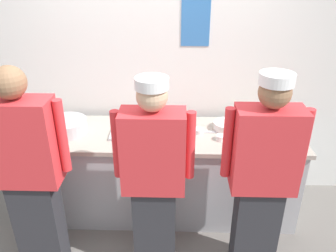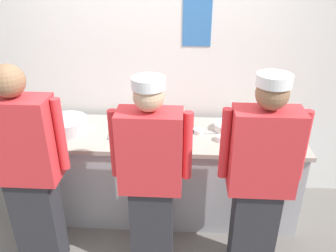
{
  "view_description": "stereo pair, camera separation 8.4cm",
  "coord_description": "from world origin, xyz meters",
  "px_view_note": "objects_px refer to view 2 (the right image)",
  "views": [
    {
      "loc": [
        0.22,
        -2.4,
        2.34
      ],
      "look_at": [
        0.13,
        0.39,
        0.96
      ],
      "focal_mm": 36.31,
      "sensor_mm": 36.0,
      "label": 1
    },
    {
      "loc": [
        0.3,
        -2.4,
        2.34
      ],
      "look_at": [
        0.13,
        0.39,
        0.96
      ],
      "focal_mm": 36.31,
      "sensor_mm": 36.0,
      "label": 2
    }
  ],
  "objects_px": {
    "chef_center": "(151,177)",
    "chef_far_right": "(260,178)",
    "ramekin_green_sauce": "(27,133)",
    "sheet_tray": "(140,131)",
    "chef_near_left": "(28,170)",
    "mixing_bowl_steel": "(67,125)",
    "ramekin_orange_sauce": "(51,120)",
    "deli_cup": "(258,136)",
    "ramekin_red_sauce": "(220,138)",
    "plate_stack_front": "(227,127)",
    "squeeze_bottle_secondary": "(191,119)",
    "squeeze_bottle_primary": "(248,121)",
    "ramekin_yellow_sauce": "(199,131)",
    "chefs_knife": "(201,132)"
  },
  "relations": [
    {
      "from": "chef_near_left",
      "to": "mixing_bowl_steel",
      "type": "xyz_separation_m",
      "value": [
        0.07,
        0.71,
        0.03
      ]
    },
    {
      "from": "ramekin_yellow_sauce",
      "to": "squeeze_bottle_secondary",
      "type": "bearing_deg",
      "value": 120.5
    },
    {
      "from": "plate_stack_front",
      "to": "ramekin_red_sauce",
      "type": "distance_m",
      "value": 0.23
    },
    {
      "from": "plate_stack_front",
      "to": "squeeze_bottle_primary",
      "type": "bearing_deg",
      "value": 4.01
    },
    {
      "from": "chef_near_left",
      "to": "chef_far_right",
      "type": "relative_size",
      "value": 1.02
    },
    {
      "from": "squeeze_bottle_secondary",
      "to": "squeeze_bottle_primary",
      "type": "bearing_deg",
      "value": -3.08
    },
    {
      "from": "chef_far_right",
      "to": "squeeze_bottle_secondary",
      "type": "xyz_separation_m",
      "value": [
        -0.51,
        0.84,
        0.06
      ]
    },
    {
      "from": "chef_near_left",
      "to": "chef_far_right",
      "type": "xyz_separation_m",
      "value": [
        1.73,
        0.01,
        -0.01
      ]
    },
    {
      "from": "chef_center",
      "to": "mixing_bowl_steel",
      "type": "distance_m",
      "value": 1.11
    },
    {
      "from": "sheet_tray",
      "to": "ramekin_red_sauce",
      "type": "height_order",
      "value": "ramekin_red_sauce"
    },
    {
      "from": "deli_cup",
      "to": "ramekin_yellow_sauce",
      "type": "bearing_deg",
      "value": 169.15
    },
    {
      "from": "ramekin_orange_sauce",
      "to": "deli_cup",
      "type": "distance_m",
      "value": 1.99
    },
    {
      "from": "chef_near_left",
      "to": "mixing_bowl_steel",
      "type": "height_order",
      "value": "chef_near_left"
    },
    {
      "from": "chef_near_left",
      "to": "plate_stack_front",
      "type": "height_order",
      "value": "chef_near_left"
    },
    {
      "from": "chef_near_left",
      "to": "deli_cup",
      "type": "distance_m",
      "value": 1.93
    },
    {
      "from": "chef_center",
      "to": "sheet_tray",
      "type": "xyz_separation_m",
      "value": [
        -0.18,
        0.71,
        0.01
      ]
    },
    {
      "from": "ramekin_green_sauce",
      "to": "chef_far_right",
      "type": "bearing_deg",
      "value": -16.11
    },
    {
      "from": "chef_center",
      "to": "squeeze_bottle_secondary",
      "type": "relative_size",
      "value": 9.36
    },
    {
      "from": "plate_stack_front",
      "to": "chefs_knife",
      "type": "bearing_deg",
      "value": -164.13
    },
    {
      "from": "chef_near_left",
      "to": "sheet_tray",
      "type": "xyz_separation_m",
      "value": [
        0.75,
        0.72,
        -0.02
      ]
    },
    {
      "from": "plate_stack_front",
      "to": "sheet_tray",
      "type": "xyz_separation_m",
      "value": [
        -0.82,
        -0.09,
        -0.02
      ]
    },
    {
      "from": "chef_near_left",
      "to": "ramekin_yellow_sauce",
      "type": "xyz_separation_m",
      "value": [
        1.3,
        0.73,
        -0.01
      ]
    },
    {
      "from": "ramekin_orange_sauce",
      "to": "deli_cup",
      "type": "bearing_deg",
      "value": -7.21
    },
    {
      "from": "plate_stack_front",
      "to": "ramekin_yellow_sauce",
      "type": "height_order",
      "value": "plate_stack_front"
    },
    {
      "from": "chef_far_right",
      "to": "deli_cup",
      "type": "distance_m",
      "value": 0.62
    },
    {
      "from": "squeeze_bottle_primary",
      "to": "ramekin_green_sauce",
      "type": "distance_m",
      "value": 2.04
    },
    {
      "from": "mixing_bowl_steel",
      "to": "squeeze_bottle_secondary",
      "type": "bearing_deg",
      "value": 7.47
    },
    {
      "from": "squeeze_bottle_secondary",
      "to": "ramekin_yellow_sauce",
      "type": "relative_size",
      "value": 1.95
    },
    {
      "from": "chef_center",
      "to": "ramekin_green_sauce",
      "type": "relative_size",
      "value": 18.71
    },
    {
      "from": "chef_center",
      "to": "chefs_knife",
      "type": "height_order",
      "value": "chef_center"
    },
    {
      "from": "ramekin_green_sauce",
      "to": "ramekin_orange_sauce",
      "type": "height_order",
      "value": "ramekin_orange_sauce"
    },
    {
      "from": "mixing_bowl_steel",
      "to": "ramekin_red_sauce",
      "type": "xyz_separation_m",
      "value": [
        1.42,
        -0.11,
        -0.04
      ]
    },
    {
      "from": "chef_center",
      "to": "ramekin_red_sauce",
      "type": "relative_size",
      "value": 18.97
    },
    {
      "from": "ramekin_yellow_sauce",
      "to": "chefs_knife",
      "type": "xyz_separation_m",
      "value": [
        0.02,
        0.01,
        -0.02
      ]
    },
    {
      "from": "chef_far_right",
      "to": "deli_cup",
      "type": "height_order",
      "value": "chef_far_right"
    },
    {
      "from": "sheet_tray",
      "to": "ramekin_green_sauce",
      "type": "height_order",
      "value": "ramekin_green_sauce"
    },
    {
      "from": "sheet_tray",
      "to": "deli_cup",
      "type": "xyz_separation_m",
      "value": [
        1.07,
        -0.09,
        0.03
      ]
    },
    {
      "from": "ramekin_green_sauce",
      "to": "ramekin_red_sauce",
      "type": "xyz_separation_m",
      "value": [
        1.76,
        0.01,
        0.0
      ]
    },
    {
      "from": "chef_far_right",
      "to": "ramekin_green_sauce",
      "type": "distance_m",
      "value": 2.08
    },
    {
      "from": "chef_near_left",
      "to": "deli_cup",
      "type": "relative_size",
      "value": 19.18
    },
    {
      "from": "sheet_tray",
      "to": "ramekin_yellow_sauce",
      "type": "relative_size",
      "value": 5.77
    },
    {
      "from": "mixing_bowl_steel",
      "to": "sheet_tray",
      "type": "distance_m",
      "value": 0.68
    },
    {
      "from": "chef_far_right",
      "to": "ramekin_yellow_sauce",
      "type": "bearing_deg",
      "value": 121.01
    },
    {
      "from": "chef_near_left",
      "to": "ramekin_yellow_sauce",
      "type": "distance_m",
      "value": 1.49
    },
    {
      "from": "sheet_tray",
      "to": "chefs_knife",
      "type": "relative_size",
      "value": 1.9
    },
    {
      "from": "plate_stack_front",
      "to": "ramekin_orange_sauce",
      "type": "distance_m",
      "value": 1.72
    },
    {
      "from": "chef_near_left",
      "to": "chef_center",
      "type": "bearing_deg",
      "value": 0.67
    },
    {
      "from": "chef_center",
      "to": "chef_far_right",
      "type": "height_order",
      "value": "chef_far_right"
    },
    {
      "from": "sheet_tray",
      "to": "deli_cup",
      "type": "bearing_deg",
      "value": -4.82
    },
    {
      "from": "ramekin_orange_sauce",
      "to": "deli_cup",
      "type": "relative_size",
      "value": 0.98
    }
  ]
}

